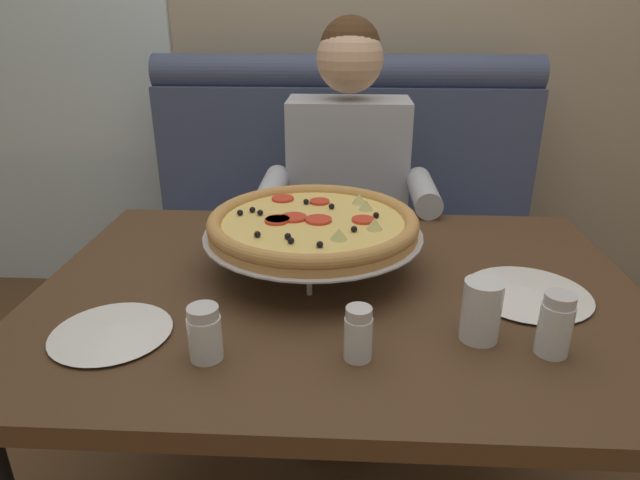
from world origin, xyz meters
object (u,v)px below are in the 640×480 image
(diner_main, at_px, (347,200))
(pizza, at_px, (313,224))
(plate_near_right, at_px, (111,330))
(plate_near_left, at_px, (528,291))
(shaker_oregano, at_px, (358,337))
(dining_table, at_px, (338,320))
(drinking_glass, at_px, (481,314))
(shaker_parmesan, at_px, (555,329))
(shaker_pepper_flakes, at_px, (205,337))
(booth_bench, at_px, (342,253))

(diner_main, relative_size, pizza, 2.60)
(diner_main, xyz_separation_m, plate_near_right, (-0.43, -0.87, 0.04))
(plate_near_left, bearing_deg, diner_main, 119.02)
(diner_main, distance_m, shaker_oregano, 0.93)
(pizza, distance_m, shaker_oregano, 0.37)
(shaker_oregano, bearing_deg, dining_table, 98.27)
(shaker_oregano, distance_m, drinking_glass, 0.23)
(dining_table, height_order, diner_main, diner_main)
(shaker_oregano, xyz_separation_m, plate_near_right, (-0.45, 0.05, -0.03))
(pizza, bearing_deg, dining_table, -55.56)
(shaker_oregano, bearing_deg, drinking_glass, 18.08)
(diner_main, distance_m, plate_near_left, 0.78)
(dining_table, relative_size, plate_near_left, 5.02)
(shaker_parmesan, relative_size, shaker_pepper_flakes, 1.16)
(booth_bench, relative_size, plate_near_left, 5.97)
(shaker_pepper_flakes, height_order, plate_near_left, shaker_pepper_flakes)
(pizza, bearing_deg, plate_near_right, -139.38)
(shaker_parmesan, relative_size, drinking_glass, 1.00)
(booth_bench, bearing_deg, plate_near_right, -109.78)
(shaker_parmesan, relative_size, plate_near_left, 0.45)
(diner_main, bearing_deg, pizza, -97.39)
(shaker_parmesan, height_order, plate_near_left, shaker_parmesan)
(pizza, bearing_deg, shaker_pepper_flakes, -113.87)
(plate_near_left, bearing_deg, booth_bench, 112.56)
(diner_main, height_order, drinking_glass, diner_main)
(diner_main, bearing_deg, shaker_oregano, -88.58)
(booth_bench, height_order, diner_main, diner_main)
(pizza, height_order, shaker_parmesan, pizza)
(booth_bench, distance_m, shaker_pepper_flakes, 1.28)
(booth_bench, relative_size, plate_near_right, 6.99)
(plate_near_right, bearing_deg, shaker_parmesan, -1.13)
(pizza, xyz_separation_m, plate_near_left, (0.45, -0.11, -0.10))
(shaker_parmesan, xyz_separation_m, drinking_glass, (-0.12, 0.04, 0.00))
(pizza, height_order, plate_near_right, pizza)
(dining_table, distance_m, shaker_oregano, 0.29)
(pizza, bearing_deg, shaker_parmesan, -36.31)
(plate_near_left, bearing_deg, shaker_parmesan, -96.19)
(shaker_oregano, xyz_separation_m, shaker_pepper_flakes, (-0.26, -0.01, 0.00))
(diner_main, xyz_separation_m, shaker_oregano, (0.02, -0.92, 0.07))
(plate_near_right, distance_m, drinking_glass, 0.67)
(pizza, bearing_deg, diner_main, 82.61)
(diner_main, bearing_deg, drinking_glass, -74.19)
(plate_near_right, bearing_deg, diner_main, 64.05)
(drinking_glass, bearing_deg, shaker_pepper_flakes, -170.00)
(pizza, xyz_separation_m, drinking_glass, (0.32, -0.28, -0.06))
(diner_main, relative_size, shaker_oregano, 13.15)
(plate_near_right, bearing_deg, plate_near_left, 13.37)
(dining_table, bearing_deg, booth_bench, 90.00)
(plate_near_left, xyz_separation_m, drinking_glass, (-0.14, -0.17, 0.04))
(shaker_oregano, distance_m, plate_near_right, 0.45)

